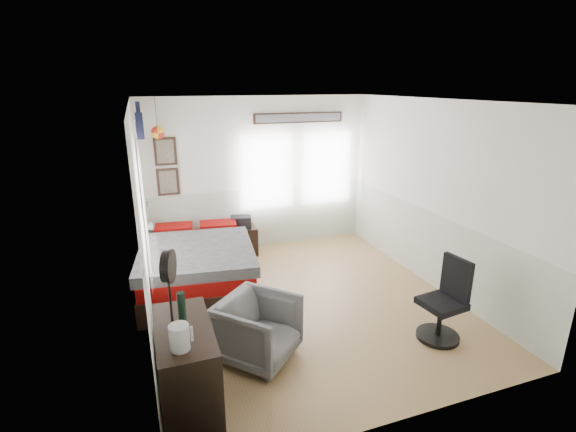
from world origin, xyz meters
The scene contains 12 objects.
ground_plane centered at (0.00, 0.00, -0.01)m, with size 4.00×4.50×0.01m, color #A67A46.
room_shell centered at (-0.08, 0.19, 1.61)m, with size 4.02×4.52×2.71m.
wall_decor centered at (-1.10, 1.96, 2.10)m, with size 3.55×1.32×1.44m.
bed centered at (-1.30, 0.99, 0.34)m, with size 1.77×2.33×0.69m.
dresser centered at (-1.74, -1.52, 0.45)m, with size 0.48×1.00×0.90m, color black.
armchair centered at (-0.92, -0.94, 0.35)m, with size 0.75×0.78×0.71m, color #5C5C60.
nightstand centered at (-0.41, 1.96, 0.25)m, with size 0.50×0.40×0.50m, color black.
task_chair centered at (1.24, -1.30, 0.41)m, with size 0.50×0.50×1.00m.
kettle centered at (-1.79, -1.82, 1.01)m, with size 0.19×0.16×0.21m.
bottle centered at (-1.73, -1.42, 1.04)m, with size 0.07×0.07×0.28m, color black.
stand_fan centered at (-1.81, -1.45, 1.44)m, with size 0.16×0.28×0.70m.
black_bag centered at (-0.41, 1.96, 0.60)m, with size 0.35×0.22×0.20m, color black.
Camera 1 is at (-1.93, -4.75, 2.90)m, focal length 26.00 mm.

